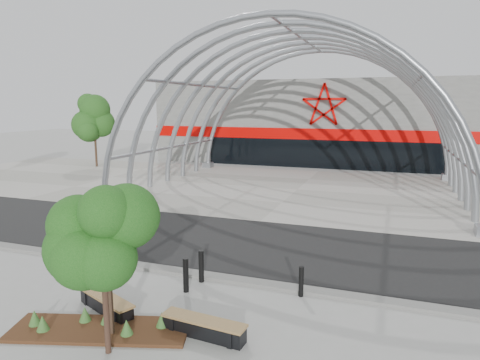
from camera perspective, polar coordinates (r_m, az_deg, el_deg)
name	(u,v)px	position (r m, az deg, el deg)	size (l,w,h in m)	color
ground	(201,273)	(15.10, -5.28, -12.29)	(140.00, 140.00, 0.00)	#9D9C97
road	(236,243)	(18.13, -0.54, -8.35)	(140.00, 7.00, 0.02)	black
forecourt	(297,190)	(29.32, 7.65, -1.29)	(60.00, 17.00, 0.04)	#9E9B90
kerb	(197,274)	(14.87, -5.70, -12.41)	(60.00, 0.50, 0.12)	slate
arena_building	(335,121)	(46.50, 12.52, 7.65)	(34.00, 15.24, 8.00)	slate
vault_canopy	(297,190)	(29.32, 7.65, -1.29)	(20.80, 15.80, 20.36)	#909499
planting_bed	(98,326)	(12.14, -18.43, -18.04)	(4.75, 2.65, 0.48)	#381D10
street_tree_0	(108,243)	(10.89, -17.24, -8.02)	(1.49, 1.49, 3.39)	#2E2118
street_tree_1	(102,235)	(10.07, -17.97, -6.95)	(1.69, 1.69, 4.00)	#301B16
bench_0	(106,304)	(13.00, -17.43, -15.48)	(2.24, 1.34, 0.47)	black
bench_1	(204,328)	(11.32, -4.86, -19.06)	(2.27, 0.69, 0.47)	black
bollard_0	(113,248)	(16.85, -16.60, -8.65)	(0.14, 0.14, 0.90)	black
bollard_1	(113,254)	(16.01, -16.54, -9.41)	(0.16, 0.16, 1.02)	black
bollard_2	(201,266)	(14.25, -5.20, -11.38)	(0.17, 0.17, 1.07)	black
bollard_3	(186,275)	(13.59, -7.24, -12.48)	(0.17, 0.17, 1.08)	black
bollard_4	(301,282)	(13.35, 8.15, -13.26)	(0.15, 0.15, 0.94)	black
bg_tree_0	(94,117)	(41.73, -18.90, 8.00)	(3.00, 3.00, 6.45)	#311F13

